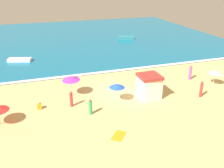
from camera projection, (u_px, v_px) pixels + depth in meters
name	position (u px, v px, depth m)	size (l,w,h in m)	color
ground_plane	(118.00, 91.00, 28.77)	(60.00, 60.00, 0.00)	#D8B775
ocean_water	(75.00, 38.00, 53.14)	(60.00, 44.00, 0.10)	#146B93
wave_breaker_foam	(103.00, 72.00, 34.22)	(57.00, 0.70, 0.01)	white
lifeguard_cabana	(149.00, 86.00, 26.80)	(2.28, 2.32, 2.64)	white
beach_umbrella_0	(215.00, 72.00, 29.77)	(2.11, 2.09, 1.94)	silver
beach_umbrella_1	(71.00, 78.00, 26.90)	(2.57, 2.58, 2.32)	silver
beach_umbrella_3	(117.00, 86.00, 25.59)	(1.66, 1.66, 2.11)	silver
beachgoer_1	(190.00, 73.00, 31.76)	(0.51, 0.51, 1.90)	#D84CA5
beachgoer_2	(71.00, 99.00, 25.14)	(0.44, 0.44, 1.72)	red
beachgoer_3	(201.00, 89.00, 27.12)	(0.40, 0.40, 1.88)	red
beachgoer_4	(90.00, 107.00, 23.73)	(0.39, 0.39, 1.58)	green
beachgoer_5	(39.00, 106.00, 24.82)	(0.42, 0.42, 0.79)	orange
beach_towel_1	(119.00, 136.00, 20.73)	(1.70, 1.79, 0.01)	orange
small_boat_0	(20.00, 60.00, 38.51)	(3.73, 2.21, 0.47)	white
small_boat_1	(126.00, 38.00, 51.75)	(3.39, 1.58, 0.68)	teal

